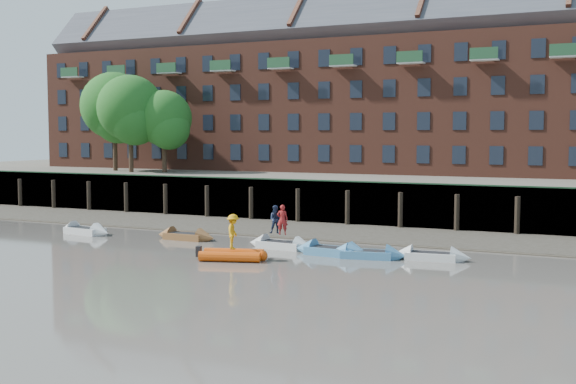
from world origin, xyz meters
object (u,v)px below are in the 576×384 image
Objects in this scene: person_rower_b at (276,220)px; person_rib_crew at (233,232)px; rowboat_4 at (332,251)px; rib_tender at (235,255)px; rowboat_3 at (281,245)px; rowboat_0 at (85,231)px; rowboat_6 at (431,256)px; rowboat_5 at (367,254)px; rowboat_2 at (186,236)px; person_rower_a at (282,220)px.

person_rib_crew is at bearing -115.71° from person_rower_b.
rowboat_4 is 1.26× the size of rib_tender.
rowboat_3 is at bearing 65.17° from rib_tender.
rowboat_0 is 2.68× the size of person_rower_b.
rowboat_6 is (23.62, -0.08, -0.01)m from rowboat_0.
rowboat_4 is at bearing -68.79° from person_rib_crew.
rowboat_3 is 1.03× the size of rowboat_6.
rowboat_3 reaches higher than rib_tender.
rib_tender is (-4.21, -3.58, 0.04)m from rowboat_4.
rowboat_6 is 10.71m from person_rib_crew.
rowboat_5 is at bearing 4.98° from rowboat_0.
rowboat_6 is at bearing 7.61° from rowboat_0.
rowboat_3 is (14.66, -0.01, -0.00)m from rowboat_0.
rowboat_5 reaches higher than rowboat_2.
person_rib_crew is (-0.82, -4.45, -0.20)m from person_rower_a.
person_rower_b is 0.90× the size of person_rib_crew.
rowboat_0 is 0.98× the size of rowboat_4.
rowboat_3 is 2.48× the size of person_rower_a.
rowboat_0 reaches higher than rib_tender.
rowboat_2 is 7.39m from person_rower_a.
rowboat_2 is at bearing 153.48° from person_rower_b.
person_rib_crew is at bearing -161.12° from rowboat_5.
rowboat_4 is 5.44m from rowboat_6.
rowboat_2 is 16.06m from rowboat_6.
rib_tender is 2.18× the size of person_rower_b.
person_rib_crew is (-4.30, -3.57, 1.30)m from rowboat_4.
rib_tender is 4.75m from person_rower_a.
rowboat_2 reaches higher than rowboat_6.
rowboat_5 is 2.62× the size of person_rower_b.
person_rib_crew reaches higher than rowboat_0.
rib_tender is (6.46, -5.21, 0.05)m from rowboat_2.
rowboat_6 is at bearing -83.91° from person_rib_crew.
rowboat_4 is 2.75× the size of person_rower_b.
rowboat_2 is 2.51× the size of person_rower_b.
rowboat_2 is at bearing 176.85° from rowboat_4.
rowboat_6 is 2.41× the size of person_rower_a.
rowboat_6 is 9.48m from person_rower_b.
person_rower_a is (14.77, -0.05, 1.50)m from rowboat_0.
person_rower_a is 0.56m from person_rower_b.
rowboat_3 is at bearing -27.49° from person_rib_crew.
rowboat_5 is 7.18m from rib_tender.
rowboat_0 is 1.02× the size of rowboat_5.
person_rower_a reaches higher than rib_tender.
rowboat_0 is 14.66m from rowboat_3.
rowboat_5 is at bearing 3.78° from rowboat_4.
rowboat_2 is 8.30m from rib_tender.
person_rib_crew is (-9.67, -4.42, 1.31)m from rowboat_6.
person_rower_b is at bearing 70.32° from rib_tender.
rowboat_2 is (7.57, 0.70, -0.01)m from rowboat_0.
rib_tender is 4.89m from person_rower_b.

